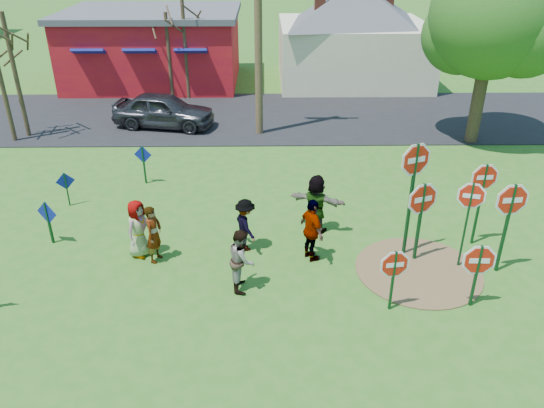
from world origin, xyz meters
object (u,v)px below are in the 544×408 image
at_px(stop_sign_a, 394,269).
at_px(utility_pole, 258,2).
at_px(stop_sign_c, 469,206).
at_px(person_b, 154,234).
at_px(stop_sign_d, 483,184).
at_px(person_a, 138,229).
at_px(stop_sign_b, 414,171).
at_px(leafy_tree, 495,23).
at_px(suv, 164,110).

xyz_separation_m(stop_sign_a, utility_pole, (-3.07, 11.76, 4.18)).
distance_m(stop_sign_c, person_b, 7.96).
xyz_separation_m(stop_sign_d, person_a, (-9.09, -0.45, -1.01)).
distance_m(stop_sign_b, utility_pole, 10.63).
bearing_deg(stop_sign_d, stop_sign_b, -170.49).
distance_m(stop_sign_a, utility_pole, 12.86).
xyz_separation_m(stop_sign_c, leafy_tree, (3.56, 8.94, 2.92)).
xyz_separation_m(stop_sign_a, stop_sign_d, (2.90, 2.83, 0.70)).
xyz_separation_m(stop_sign_b, leafy_tree, (4.85, 8.34, 2.26)).
distance_m(stop_sign_b, suv, 13.20).
bearing_deg(leafy_tree, stop_sign_c, -111.72).
bearing_deg(utility_pole, stop_sign_d, -56.21).
relative_size(stop_sign_c, person_b, 1.58).
height_order(stop_sign_a, stop_sign_c, stop_sign_c).
relative_size(stop_sign_a, person_a, 1.05).
height_order(person_a, utility_pole, utility_pole).
bearing_deg(stop_sign_b, utility_pole, 90.16).
distance_m(stop_sign_a, stop_sign_b, 2.81).
distance_m(stop_sign_c, stop_sign_d, 1.34).
bearing_deg(utility_pole, person_b, -105.42).
bearing_deg(stop_sign_c, stop_sign_a, -126.17).
height_order(stop_sign_b, suv, stop_sign_b).
bearing_deg(stop_sign_d, utility_pole, 119.31).
relative_size(person_b, suv, 0.36).
height_order(stop_sign_b, stop_sign_d, stop_sign_b).
bearing_deg(utility_pole, leafy_tree, -7.14).
relative_size(person_a, utility_pole, 0.16).
xyz_separation_m(stop_sign_d, leafy_tree, (2.82, 7.83, 2.87)).
xyz_separation_m(stop_sign_a, stop_sign_b, (0.87, 2.32, 1.31)).
relative_size(person_b, utility_pole, 0.16).
relative_size(person_a, suv, 0.37).
distance_m(stop_sign_a, person_a, 6.64).
distance_m(stop_sign_d, leafy_tree, 8.80).
bearing_deg(stop_sign_b, person_b, 159.25).
distance_m(stop_sign_d, person_b, 8.73).
bearing_deg(utility_pole, person_a, -108.38).
relative_size(stop_sign_a, stop_sign_c, 0.67).
distance_m(suv, leafy_tree, 13.67).
height_order(stop_sign_a, suv, stop_sign_a).
height_order(stop_sign_c, leafy_tree, leafy_tree).
bearing_deg(stop_sign_b, stop_sign_a, -133.16).
height_order(stop_sign_c, stop_sign_d, stop_sign_d).
bearing_deg(suv, person_a, -163.03).
relative_size(stop_sign_b, person_a, 2.07).
bearing_deg(person_b, stop_sign_b, -71.23).
xyz_separation_m(stop_sign_b, stop_sign_d, (2.03, 0.51, -0.61)).
bearing_deg(stop_sign_d, suv, 131.52).
bearing_deg(stop_sign_b, person_a, 157.00).
bearing_deg(stop_sign_a, person_b, 151.35).
xyz_separation_m(stop_sign_b, person_a, (-7.07, 0.06, -1.62)).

